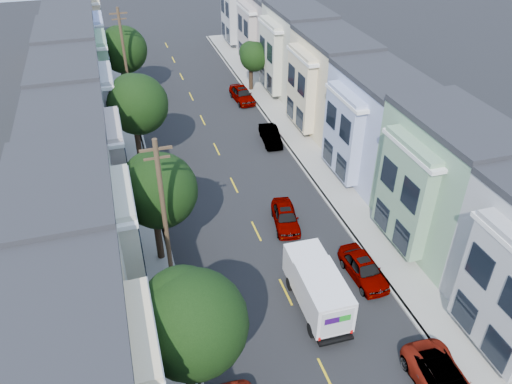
{
  "coord_description": "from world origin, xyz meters",
  "views": [
    {
      "loc": [
        -7.76,
        -19.61,
        21.4
      ],
      "look_at": [
        0.43,
        7.5,
        2.2
      ],
      "focal_mm": 35.0,
      "sensor_mm": 36.0,
      "label": 1
    }
  ],
  "objects_px": {
    "utility_pole_far": "(125,62)",
    "tree_c": "(157,191)",
    "fedex_truck": "(317,287)",
    "utility_pole_near": "(165,222)",
    "parked_left_c": "(207,313)",
    "parked_left_d": "(172,194)",
    "tree_b": "(191,324)",
    "parked_right_c": "(270,136)",
    "tree_e": "(123,50)",
    "parked_right_d": "(242,94)",
    "tree_d": "(137,105)",
    "lead_sedan": "(285,217)",
    "parked_right_b": "(364,269)",
    "tree_far_r": "(253,57)"
  },
  "relations": [
    {
      "from": "parked_right_b",
      "to": "parked_left_d",
      "type": "bearing_deg",
      "value": 128.66
    },
    {
      "from": "tree_d",
      "to": "tree_far_r",
      "type": "bearing_deg",
      "value": 44.14
    },
    {
      "from": "tree_c",
      "to": "tree_d",
      "type": "height_order",
      "value": "tree_d"
    },
    {
      "from": "tree_d",
      "to": "tree_far_r",
      "type": "distance_m",
      "value": 18.48
    },
    {
      "from": "parked_right_d",
      "to": "parked_right_c",
      "type": "bearing_deg",
      "value": -93.76
    },
    {
      "from": "parked_left_d",
      "to": "utility_pole_near",
      "type": "bearing_deg",
      "value": -94.56
    },
    {
      "from": "parked_right_d",
      "to": "tree_d",
      "type": "bearing_deg",
      "value": -141.17
    },
    {
      "from": "tree_c",
      "to": "tree_e",
      "type": "xyz_separation_m",
      "value": [
        0.0,
        26.33,
        0.06
      ]
    },
    {
      "from": "parked_left_c",
      "to": "parked_left_d",
      "type": "distance_m",
      "value": 12.09
    },
    {
      "from": "tree_far_r",
      "to": "parked_left_d",
      "type": "height_order",
      "value": "tree_far_r"
    },
    {
      "from": "tree_e",
      "to": "utility_pole_far",
      "type": "xyz_separation_m",
      "value": [
        0.0,
        -3.45,
        -0.03
      ]
    },
    {
      "from": "parked_left_d",
      "to": "tree_b",
      "type": "bearing_deg",
      "value": -90.75
    },
    {
      "from": "tree_b",
      "to": "fedex_truck",
      "type": "height_order",
      "value": "tree_b"
    },
    {
      "from": "fedex_truck",
      "to": "utility_pole_near",
      "type": "bearing_deg",
      "value": 156.24
    },
    {
      "from": "tree_e",
      "to": "parked_left_d",
      "type": "distance_m",
      "value": 20.77
    },
    {
      "from": "tree_far_r",
      "to": "parked_left_c",
      "type": "height_order",
      "value": "tree_far_r"
    },
    {
      "from": "tree_b",
      "to": "parked_left_c",
      "type": "distance_m",
      "value": 6.61
    },
    {
      "from": "tree_c",
      "to": "tree_e",
      "type": "bearing_deg",
      "value": 90.0
    },
    {
      "from": "tree_b",
      "to": "utility_pole_near",
      "type": "xyz_separation_m",
      "value": [
        0.0,
        7.41,
        -0.1
      ]
    },
    {
      "from": "parked_right_d",
      "to": "tree_far_r",
      "type": "bearing_deg",
      "value": 47.77
    },
    {
      "from": "utility_pole_near",
      "to": "utility_pole_far",
      "type": "height_order",
      "value": "same"
    },
    {
      "from": "tree_far_r",
      "to": "utility_pole_far",
      "type": "xyz_separation_m",
      "value": [
        -13.19,
        -1.81,
        1.47
      ]
    },
    {
      "from": "tree_e",
      "to": "parked_right_d",
      "type": "xyz_separation_m",
      "value": [
        11.2,
        -4.16,
        -4.44
      ]
    },
    {
      "from": "lead_sedan",
      "to": "parked_right_d",
      "type": "distance_m",
      "value": 21.37
    },
    {
      "from": "utility_pole_near",
      "to": "lead_sedan",
      "type": "relative_size",
      "value": 2.35
    },
    {
      "from": "utility_pole_far",
      "to": "parked_right_b",
      "type": "relative_size",
      "value": 2.28
    },
    {
      "from": "utility_pole_near",
      "to": "parked_right_c",
      "type": "height_order",
      "value": "utility_pole_near"
    },
    {
      "from": "utility_pole_far",
      "to": "fedex_truck",
      "type": "bearing_deg",
      "value": -75.66
    },
    {
      "from": "parked_left_c",
      "to": "parked_right_c",
      "type": "height_order",
      "value": "parked_left_c"
    },
    {
      "from": "tree_b",
      "to": "parked_right_d",
      "type": "bearing_deg",
      "value": 71.09
    },
    {
      "from": "tree_e",
      "to": "lead_sedan",
      "type": "bearing_deg",
      "value": -71.58
    },
    {
      "from": "tree_c",
      "to": "lead_sedan",
      "type": "xyz_separation_m",
      "value": [
        8.44,
        0.98,
        -4.43
      ]
    },
    {
      "from": "tree_b",
      "to": "utility_pole_near",
      "type": "bearing_deg",
      "value": 89.98
    },
    {
      "from": "parked_left_d",
      "to": "parked_right_d",
      "type": "relative_size",
      "value": 0.88
    },
    {
      "from": "parked_right_c",
      "to": "utility_pole_near",
      "type": "bearing_deg",
      "value": -119.71
    },
    {
      "from": "tree_e",
      "to": "parked_right_d",
      "type": "bearing_deg",
      "value": -20.37
    },
    {
      "from": "utility_pole_near",
      "to": "parked_right_d",
      "type": "height_order",
      "value": "utility_pole_near"
    },
    {
      "from": "fedex_truck",
      "to": "parked_left_c",
      "type": "relative_size",
      "value": 1.18
    },
    {
      "from": "utility_pole_far",
      "to": "tree_c",
      "type": "bearing_deg",
      "value": -90.01
    },
    {
      "from": "tree_far_r",
      "to": "parked_right_b",
      "type": "xyz_separation_m",
      "value": [
        -1.99,
        -29.97,
        -2.97
      ]
    },
    {
      "from": "parked_left_d",
      "to": "utility_pole_far",
      "type": "bearing_deg",
      "value": 98.84
    },
    {
      "from": "parked_right_c",
      "to": "parked_left_d",
      "type": "bearing_deg",
      "value": -140.41
    },
    {
      "from": "parked_left_c",
      "to": "tree_b",
      "type": "bearing_deg",
      "value": -106.46
    },
    {
      "from": "tree_e",
      "to": "parked_right_b",
      "type": "xyz_separation_m",
      "value": [
        11.2,
        -31.61,
        -4.47
      ]
    },
    {
      "from": "fedex_truck",
      "to": "parked_right_b",
      "type": "relative_size",
      "value": 1.29
    },
    {
      "from": "parked_right_c",
      "to": "parked_right_d",
      "type": "distance_m",
      "value": 9.46
    },
    {
      "from": "tree_b",
      "to": "tree_d",
      "type": "xyz_separation_m",
      "value": [
        -0.0,
        22.41,
        0.2
      ]
    },
    {
      "from": "parked_left_c",
      "to": "parked_right_b",
      "type": "distance_m",
      "value": 9.83
    },
    {
      "from": "lead_sedan",
      "to": "parked_right_d",
      "type": "height_order",
      "value": "parked_right_d"
    },
    {
      "from": "tree_d",
      "to": "utility_pole_far",
      "type": "height_order",
      "value": "utility_pole_far"
    }
  ]
}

